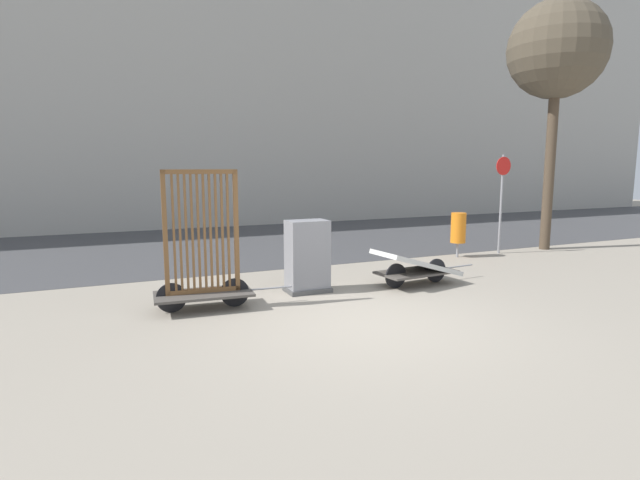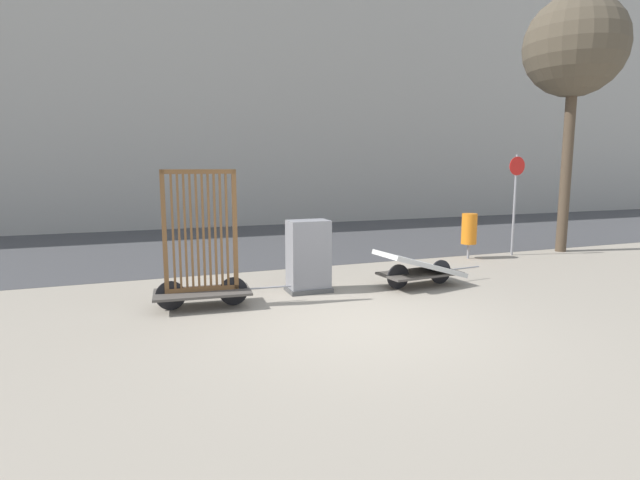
{
  "view_description": "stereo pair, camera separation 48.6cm",
  "coord_description": "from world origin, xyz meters",
  "px_view_note": "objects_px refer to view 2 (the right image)",
  "views": [
    {
      "loc": [
        -3.46,
        -6.1,
        2.26
      ],
      "look_at": [
        0.0,
        1.68,
        0.99
      ],
      "focal_mm": 28.0,
      "sensor_mm": 36.0,
      "label": 1
    },
    {
      "loc": [
        -3.01,
        -6.29,
        2.26
      ],
      "look_at": [
        0.0,
        1.68,
        0.99
      ],
      "focal_mm": 28.0,
      "sensor_mm": 36.0,
      "label": 2
    }
  ],
  "objects_px": {
    "utility_cabinet": "(308,258)",
    "sign_post": "(515,193)",
    "trash_bin": "(469,229)",
    "street_tree": "(575,48)",
    "bike_cart_with_mattress": "(420,267)",
    "bike_cart_with_bedframe": "(202,262)"
  },
  "relations": [
    {
      "from": "trash_bin",
      "to": "street_tree",
      "type": "height_order",
      "value": "street_tree"
    },
    {
      "from": "street_tree",
      "to": "utility_cabinet",
      "type": "bearing_deg",
      "value": -167.76
    },
    {
      "from": "bike_cart_with_bedframe",
      "to": "trash_bin",
      "type": "xyz_separation_m",
      "value": [
        6.7,
        2.07,
        -0.02
      ]
    },
    {
      "from": "bike_cart_with_bedframe",
      "to": "trash_bin",
      "type": "height_order",
      "value": "bike_cart_with_bedframe"
    },
    {
      "from": "trash_bin",
      "to": "sign_post",
      "type": "relative_size",
      "value": 0.44
    },
    {
      "from": "bike_cart_with_mattress",
      "to": "trash_bin",
      "type": "distance_m",
      "value": 3.39
    },
    {
      "from": "trash_bin",
      "to": "street_tree",
      "type": "xyz_separation_m",
      "value": [
        2.98,
        0.0,
        4.47
      ]
    },
    {
      "from": "sign_post",
      "to": "trash_bin",
      "type": "bearing_deg",
      "value": 179.73
    },
    {
      "from": "trash_bin",
      "to": "sign_post",
      "type": "bearing_deg",
      "value": -0.27
    },
    {
      "from": "bike_cart_with_mattress",
      "to": "street_tree",
      "type": "bearing_deg",
      "value": 14.95
    },
    {
      "from": "bike_cart_with_bedframe",
      "to": "bike_cart_with_mattress",
      "type": "height_order",
      "value": "bike_cart_with_bedframe"
    },
    {
      "from": "trash_bin",
      "to": "sign_post",
      "type": "distance_m",
      "value": 1.6
    },
    {
      "from": "utility_cabinet",
      "to": "sign_post",
      "type": "relative_size",
      "value": 0.51
    },
    {
      "from": "trash_bin",
      "to": "street_tree",
      "type": "distance_m",
      "value": 5.38
    },
    {
      "from": "trash_bin",
      "to": "street_tree",
      "type": "bearing_deg",
      "value": 0.0
    },
    {
      "from": "sign_post",
      "to": "bike_cart_with_mattress",
      "type": "bearing_deg",
      "value": -152.84
    },
    {
      "from": "trash_bin",
      "to": "sign_post",
      "type": "xyz_separation_m",
      "value": [
        1.35,
        -0.01,
        0.86
      ]
    },
    {
      "from": "bike_cart_with_mattress",
      "to": "utility_cabinet",
      "type": "xyz_separation_m",
      "value": [
        -2.1,
        0.38,
        0.24
      ]
    },
    {
      "from": "bike_cart_with_bedframe",
      "to": "sign_post",
      "type": "xyz_separation_m",
      "value": [
        8.05,
        2.06,
        0.84
      ]
    },
    {
      "from": "street_tree",
      "to": "trash_bin",
      "type": "bearing_deg",
      "value": 180.0
    },
    {
      "from": "bike_cart_with_mattress",
      "to": "sign_post",
      "type": "relative_size",
      "value": 0.91
    },
    {
      "from": "bike_cart_with_mattress",
      "to": "sign_post",
      "type": "bearing_deg",
      "value": 22.04
    }
  ]
}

